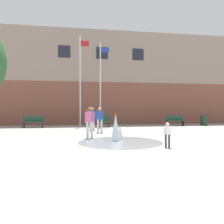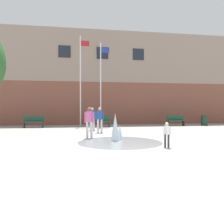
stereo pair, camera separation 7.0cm
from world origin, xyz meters
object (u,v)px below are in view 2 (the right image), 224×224
object	(u,v)px
flagpole_left	(81,78)
trash_can	(204,121)
park_bench_center	(176,120)
park_bench_left_of_flagpoles	(101,121)
adult_near_bench	(100,118)
adult_watching	(89,120)
flagpole_right	(101,82)
park_bench_far_left	(34,122)
child_running	(167,133)
adult_in_red	(92,117)

from	to	relation	value
flagpole_left	trash_can	size ratio (longest dim) A/B	8.52
park_bench_center	park_bench_left_of_flagpoles	bearing A→B (deg)	-177.75
park_bench_center	adult_near_bench	xyz separation A→B (m)	(-7.10, -4.34, 0.45)
adult_near_bench	park_bench_center	bearing A→B (deg)	-138.27
park_bench_center	flagpole_left	bearing A→B (deg)	175.45
adult_watching	trash_can	bearing A→B (deg)	154.18
park_bench_left_of_flagpoles	flagpole_right	size ratio (longest dim) A/B	0.22
park_bench_far_left	adult_watching	size ratio (longest dim) A/B	1.01
park_bench_far_left	adult_watching	world-z (taller)	adult_watching
adult_near_bench	child_running	distance (m)	6.07
adult_in_red	flagpole_right	distance (m)	4.73
adult_watching	flagpole_right	distance (m)	8.12
flagpole_left	adult_watching	bearing A→B (deg)	-87.21
adult_in_red	trash_can	distance (m)	10.59
park_bench_far_left	park_bench_center	bearing A→B (deg)	0.08
adult_near_bench	flagpole_left	xyz separation A→B (m)	(-1.14, 5.00, 3.14)
park_bench_far_left	trash_can	size ratio (longest dim) A/B	1.78
adult_near_bench	adult_watching	xyz separation A→B (m)	(-0.77, -2.47, 0.00)
child_running	trash_can	distance (m)	12.61
park_bench_center	trash_can	distance (m)	2.67
adult_watching	adult_in_red	size ratio (longest dim) A/B	1.00
park_bench_left_of_flagpoles	adult_watching	world-z (taller)	adult_watching
adult_in_red	flagpole_left	distance (m)	4.85
adult_watching	adult_in_red	distance (m)	3.87
adult_in_red	child_running	bearing A→B (deg)	-87.02
park_bench_center	adult_watching	world-z (taller)	adult_watching
park_bench_left_of_flagpoles	park_bench_center	size ratio (longest dim) A/B	1.00
flagpole_right	adult_watching	bearing A→B (deg)	-100.33
adult_watching	trash_can	size ratio (longest dim) A/B	1.77
adult_near_bench	adult_in_red	distance (m)	1.44
park_bench_far_left	flagpole_left	world-z (taller)	flagpole_left
park_bench_far_left	flagpole_right	xyz separation A→B (m)	(5.45, 0.67, 3.35)
park_bench_center	adult_near_bench	world-z (taller)	adult_near_bench
park_bench_left_of_flagpoles	park_bench_center	distance (m)	6.65
park_bench_center	adult_near_bench	bearing A→B (deg)	-148.55
adult_near_bench	flagpole_left	world-z (taller)	flagpole_left
park_bench_far_left	park_bench_left_of_flagpoles	size ratio (longest dim) A/B	1.00
adult_in_red	adult_watching	bearing A→B (deg)	-111.74
park_bench_left_of_flagpoles	trash_can	xyz separation A→B (m)	(9.32, 0.20, -0.03)
park_bench_far_left	flagpole_left	bearing A→B (deg)	10.22
park_bench_left_of_flagpoles	flagpole_right	world-z (taller)	flagpole_right
park_bench_left_of_flagpoles	flagpole_left	xyz separation A→B (m)	(-1.59, 0.92, 3.60)
park_bench_left_of_flagpoles	adult_watching	distance (m)	6.68
adult_near_bench	adult_in_red	size ratio (longest dim) A/B	1.00
child_running	flagpole_left	distance (m)	11.70
adult_watching	flagpole_left	bearing A→B (deg)	-145.66
park_bench_left_of_flagpoles	trash_can	world-z (taller)	park_bench_left_of_flagpoles
adult_in_red	flagpole_right	size ratio (longest dim) A/B	0.22
park_bench_far_left	flagpole_left	xyz separation A→B (m)	(3.73, 0.67, 3.60)
park_bench_far_left	park_bench_left_of_flagpoles	xyz separation A→B (m)	(5.32, -0.24, 0.00)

